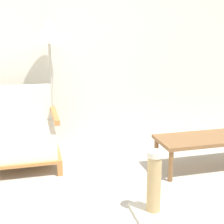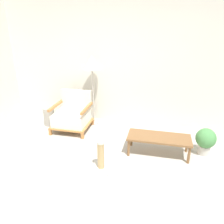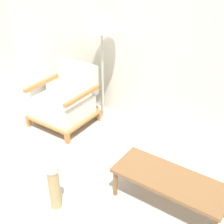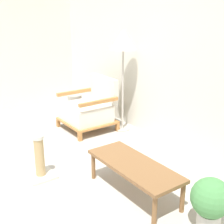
{
  "view_description": "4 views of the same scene",
  "coord_description": "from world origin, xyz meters",
  "px_view_note": "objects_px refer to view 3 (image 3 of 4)",
  "views": [
    {
      "loc": [
        -0.82,
        -1.42,
        1.31
      ],
      "look_at": [
        -0.06,
        1.53,
        0.55
      ],
      "focal_mm": 50.0,
      "sensor_mm": 36.0,
      "label": 1
    },
    {
      "loc": [
        0.79,
        -2.16,
        2.1
      ],
      "look_at": [
        -0.06,
        1.53,
        0.55
      ],
      "focal_mm": 35.0,
      "sensor_mm": 36.0,
      "label": 2
    },
    {
      "loc": [
        1.61,
        -0.89,
        2.27
      ],
      "look_at": [
        -0.06,
        1.53,
        0.55
      ],
      "focal_mm": 50.0,
      "sensor_mm": 36.0,
      "label": 3
    },
    {
      "loc": [
        2.94,
        -0.59,
        1.78
      ],
      "look_at": [
        -0.06,
        1.53,
        0.55
      ],
      "focal_mm": 50.0,
      "sensor_mm": 36.0,
      "label": 4
    }
  ],
  "objects_px": {
    "floor_lamp": "(102,24)",
    "coffee_table": "(170,181)",
    "armchair": "(65,102)",
    "vase": "(39,96)",
    "scratching_post": "(55,194)"
  },
  "relations": [
    {
      "from": "armchair",
      "to": "coffee_table",
      "type": "xyz_separation_m",
      "value": [
        1.79,
        -0.57,
        -0.02
      ]
    },
    {
      "from": "floor_lamp",
      "to": "coffee_table",
      "type": "height_order",
      "value": "floor_lamp"
    },
    {
      "from": "floor_lamp",
      "to": "scratching_post",
      "type": "xyz_separation_m",
      "value": [
        0.61,
        -1.59,
        -1.11
      ]
    },
    {
      "from": "floor_lamp",
      "to": "coffee_table",
      "type": "xyz_separation_m",
      "value": [
        1.45,
        -0.95,
        -1.0
      ]
    },
    {
      "from": "armchair",
      "to": "scratching_post",
      "type": "bearing_deg",
      "value": -51.74
    },
    {
      "from": "floor_lamp",
      "to": "vase",
      "type": "bearing_deg",
      "value": -161.61
    },
    {
      "from": "armchair",
      "to": "vase",
      "type": "height_order",
      "value": "armchair"
    },
    {
      "from": "vase",
      "to": "floor_lamp",
      "type": "bearing_deg",
      "value": 18.39
    },
    {
      "from": "armchair",
      "to": "coffee_table",
      "type": "height_order",
      "value": "armchair"
    },
    {
      "from": "scratching_post",
      "to": "floor_lamp",
      "type": "bearing_deg",
      "value": 110.88
    },
    {
      "from": "armchair",
      "to": "scratching_post",
      "type": "relative_size",
      "value": 1.57
    },
    {
      "from": "floor_lamp",
      "to": "scratching_post",
      "type": "relative_size",
      "value": 3.0
    },
    {
      "from": "coffee_table",
      "to": "vase",
      "type": "xyz_separation_m",
      "value": [
        -2.38,
        0.65,
        -0.1
      ]
    },
    {
      "from": "armchair",
      "to": "vase",
      "type": "xyz_separation_m",
      "value": [
        -0.58,
        0.08,
        -0.11
      ]
    },
    {
      "from": "vase",
      "to": "armchair",
      "type": "bearing_deg",
      "value": -7.61
    }
  ]
}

